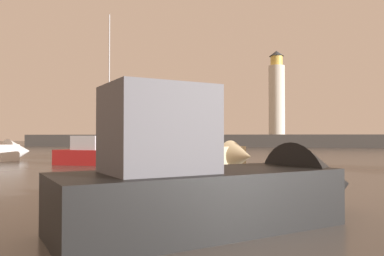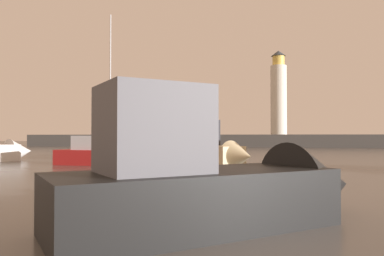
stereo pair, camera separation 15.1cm
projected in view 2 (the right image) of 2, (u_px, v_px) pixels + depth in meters
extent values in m
plane|color=#4C4742|center=(202.00, 156.00, 36.63)|extent=(220.00, 220.00, 0.00)
cube|color=#423F3D|center=(228.00, 141.00, 71.66)|extent=(78.75, 6.44, 2.27)
cylinder|color=silver|center=(279.00, 100.00, 70.30)|extent=(2.95, 2.95, 12.76)
cylinder|color=#F2CC59|center=(278.00, 61.00, 70.46)|extent=(2.21, 2.21, 1.79)
cone|color=#33383D|center=(278.00, 53.00, 70.49)|extent=(2.65, 2.65, 1.02)
cube|color=beige|center=(203.00, 155.00, 26.55)|extent=(6.02, 5.94, 1.30)
cone|color=beige|center=(241.00, 156.00, 23.54)|extent=(2.64, 2.64, 1.93)
cube|color=#232328|center=(200.00, 133.00, 26.86)|extent=(2.88, 2.87, 1.78)
cube|color=black|center=(196.00, 200.00, 7.93)|extent=(6.16, 5.57, 1.22)
cone|color=black|center=(319.00, 186.00, 9.67)|extent=(3.04, 3.07, 2.25)
cube|color=#595960|center=(153.00, 129.00, 7.49)|extent=(2.61, 2.55, 1.71)
cone|color=white|center=(20.00, 151.00, 31.35)|extent=(2.71, 2.65, 2.06)
cube|color=#B21E1E|center=(92.00, 157.00, 25.91)|extent=(5.08, 2.40, 1.02)
cone|color=#B21E1E|center=(131.00, 157.00, 25.10)|extent=(1.86, 1.96, 1.78)
cube|color=silver|center=(89.00, 143.00, 26.00)|extent=(2.03, 1.70, 0.96)
cube|color=black|center=(118.00, 151.00, 36.22)|extent=(8.22, 2.53, 1.03)
cylinder|color=#B7B7BC|center=(110.00, 80.00, 36.46)|extent=(0.12, 0.12, 12.63)
cylinder|color=#B7B7BC|center=(133.00, 122.00, 36.14)|extent=(4.46, 0.37, 0.09)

